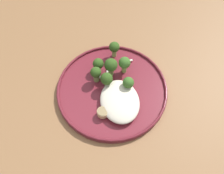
# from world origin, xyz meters

# --- Properties ---
(ground) EXTENTS (6.00, 6.00, 0.00)m
(ground) POSITION_xyz_m (0.00, 0.00, 0.00)
(ground) COLOR #47423D
(wooden_dining_table) EXTENTS (1.40, 1.00, 0.74)m
(wooden_dining_table) POSITION_xyz_m (0.00, 0.00, 0.66)
(wooden_dining_table) COLOR brown
(wooden_dining_table) RESTS_ON ground
(dinner_plate) EXTENTS (0.29, 0.29, 0.02)m
(dinner_plate) POSITION_xyz_m (0.01, -0.01, 0.75)
(dinner_plate) COLOR maroon
(dinner_plate) RESTS_ON wooden_dining_table
(noodle_bed) EXTENTS (0.12, 0.10, 0.03)m
(noodle_bed) POSITION_xyz_m (-0.04, -0.02, 0.76)
(noodle_bed) COLOR beige
(noodle_bed) RESTS_ON dinner_plate
(seared_scallop_right_edge) EXTENTS (0.03, 0.03, 0.01)m
(seared_scallop_right_edge) POSITION_xyz_m (-0.00, -0.03, 0.76)
(seared_scallop_right_edge) COLOR beige
(seared_scallop_right_edge) RESTS_ON dinner_plate
(seared_scallop_left_edge) EXTENTS (0.02, 0.02, 0.02)m
(seared_scallop_left_edge) POSITION_xyz_m (-0.05, -0.04, 0.76)
(seared_scallop_left_edge) COLOR #DBB77A
(seared_scallop_left_edge) RESTS_ON dinner_plate
(seared_scallop_front_small) EXTENTS (0.03, 0.03, 0.02)m
(seared_scallop_front_small) POSITION_xyz_m (-0.08, -0.02, 0.76)
(seared_scallop_front_small) COLOR beige
(seared_scallop_front_small) RESTS_ON dinner_plate
(seared_scallop_rear_pale) EXTENTS (0.03, 0.03, 0.01)m
(seared_scallop_rear_pale) POSITION_xyz_m (-0.03, -0.01, 0.76)
(seared_scallop_rear_pale) COLOR #E5C689
(seared_scallop_rear_pale) RESTS_ON dinner_plate
(seared_scallop_center_golden) EXTENTS (0.03, 0.03, 0.02)m
(seared_scallop_center_golden) POSITION_xyz_m (-0.06, 0.03, 0.76)
(seared_scallop_center_golden) COLOR #DBB77A
(seared_scallop_center_golden) RESTS_ON dinner_plate
(broccoli_floret_beside_noodles) EXTENTS (0.03, 0.03, 0.05)m
(broccoli_floret_beside_noodles) POSITION_xyz_m (0.11, -0.03, 0.78)
(broccoli_floret_beside_noodles) COLOR #89A356
(broccoli_floret_beside_noodles) RESTS_ON dinner_plate
(broccoli_floret_split_head) EXTENTS (0.03, 0.03, 0.05)m
(broccoli_floret_split_head) POSITION_xyz_m (-0.01, -0.04, 0.78)
(broccoli_floret_split_head) COLOR #89A356
(broccoli_floret_split_head) RESTS_ON dinner_plate
(broccoli_floret_tall_stalk) EXTENTS (0.04, 0.04, 0.06)m
(broccoli_floret_tall_stalk) POSITION_xyz_m (0.05, -0.01, 0.79)
(broccoli_floret_tall_stalk) COLOR #7A994C
(broccoli_floret_tall_stalk) RESTS_ON dinner_plate
(broccoli_floret_left_leaning) EXTENTS (0.03, 0.03, 0.05)m
(broccoli_floret_left_leaning) POSITION_xyz_m (0.02, 0.01, 0.79)
(broccoli_floret_left_leaning) COLOR #7A994C
(broccoli_floret_left_leaning) RESTS_ON dinner_plate
(broccoli_floret_near_rim) EXTENTS (0.03, 0.03, 0.04)m
(broccoli_floret_near_rim) POSITION_xyz_m (0.07, 0.02, 0.78)
(broccoli_floret_near_rim) COLOR #7A994C
(broccoli_floret_near_rim) RESTS_ON dinner_plate
(broccoli_floret_front_edge) EXTENTS (0.03, 0.03, 0.05)m
(broccoli_floret_front_edge) POSITION_xyz_m (0.06, -0.05, 0.79)
(broccoli_floret_front_edge) COLOR #7A994C
(broccoli_floret_front_edge) RESTS_ON dinner_plate
(broccoli_floret_right_tilted) EXTENTS (0.03, 0.03, 0.05)m
(broccoli_floret_right_tilted) POSITION_xyz_m (0.04, 0.03, 0.78)
(broccoli_floret_right_tilted) COLOR #7A994C
(broccoli_floret_right_tilted) RESTS_ON dinner_plate
(onion_sliver_pale_crescent) EXTENTS (0.01, 0.04, 0.00)m
(onion_sliver_pale_crescent) POSITION_xyz_m (0.08, -0.06, 0.75)
(onion_sliver_pale_crescent) COLOR silver
(onion_sliver_pale_crescent) RESTS_ON dinner_plate
(onion_sliver_short_strip) EXTENTS (0.02, 0.04, 0.00)m
(onion_sliver_short_strip) POSITION_xyz_m (0.01, -0.02, 0.75)
(onion_sliver_short_strip) COLOR silver
(onion_sliver_short_strip) RESTS_ON dinner_plate
(onion_sliver_long_sliver) EXTENTS (0.04, 0.02, 0.00)m
(onion_sliver_long_sliver) POSITION_xyz_m (0.05, -0.00, 0.75)
(onion_sliver_long_sliver) COLOR silver
(onion_sliver_long_sliver) RESTS_ON dinner_plate
(onion_sliver_curled_piece) EXTENTS (0.05, 0.02, 0.00)m
(onion_sliver_curled_piece) POSITION_xyz_m (0.05, 0.02, 0.75)
(onion_sliver_curled_piece) COLOR silver
(onion_sliver_curled_piece) RESTS_ON dinner_plate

